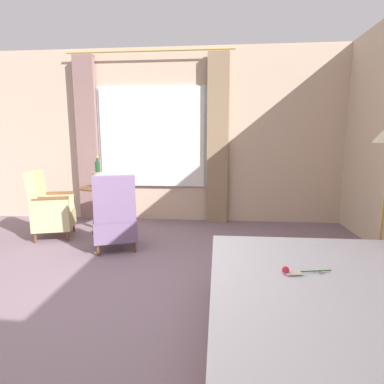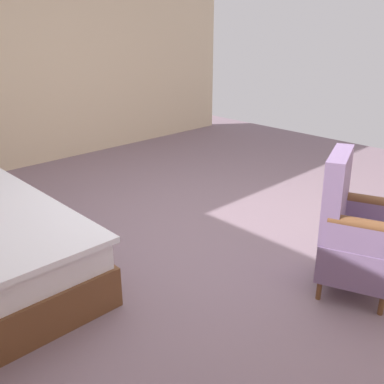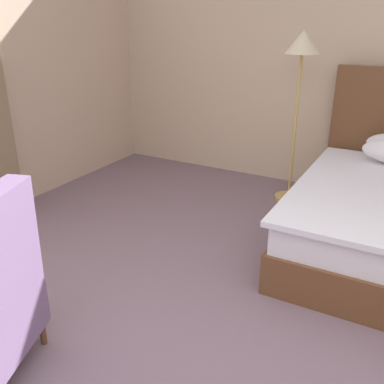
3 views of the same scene
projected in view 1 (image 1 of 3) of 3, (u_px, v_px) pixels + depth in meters
ground_plane at (81, 306)px, 2.59m from camera, size 8.08×8.08×0.00m
wall_window_side at (153, 137)px, 5.34m from camera, size 0.27×6.70×3.00m
side_table_round at (104, 203)px, 4.70m from camera, size 0.70×0.70×0.72m
champagne_bucket at (98, 177)px, 4.66m from camera, size 0.19×0.19×0.48m
wine_glass_near_bucket at (106, 181)px, 4.48m from camera, size 0.07×0.07×0.16m
wine_glass_near_edge at (111, 178)px, 4.82m from camera, size 0.08×0.08×0.15m
armchair_by_window at (115, 217)px, 3.88m from camera, size 0.65×0.67×1.00m
armchair_facing_bed at (50, 208)px, 4.40m from camera, size 0.67×0.68×1.00m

